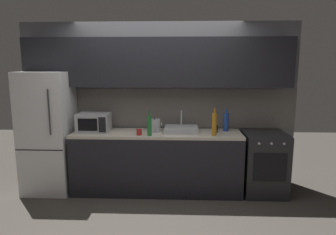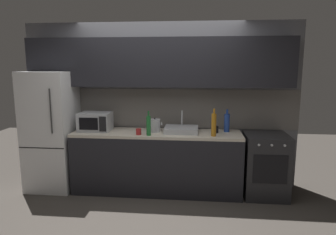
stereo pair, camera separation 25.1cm
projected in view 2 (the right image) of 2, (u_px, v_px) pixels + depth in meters
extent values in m
plane|color=#3D3833|center=(147.00, 221.00, 3.70)|extent=(10.00, 10.00, 0.00)
cube|color=slate|center=(160.00, 105.00, 4.76)|extent=(4.19, 0.10, 2.50)
cube|color=slate|center=(160.00, 108.00, 4.71)|extent=(4.19, 0.01, 0.60)
cube|color=black|center=(158.00, 62.00, 4.43)|extent=(3.85, 0.34, 0.70)
cube|color=black|center=(157.00, 163.00, 4.51)|extent=(2.45, 0.60, 0.86)
cube|color=beige|center=(157.00, 133.00, 4.43)|extent=(2.45, 0.60, 0.04)
cube|color=white|center=(52.00, 131.00, 4.59)|extent=(0.68, 0.66, 1.77)
cube|color=black|center=(41.00, 148.00, 4.29)|extent=(0.67, 0.00, 0.01)
cylinder|color=#333333|center=(51.00, 111.00, 4.16)|extent=(0.02, 0.02, 0.62)
cube|color=#232326|center=(265.00, 165.00, 4.35)|extent=(0.60, 0.60, 0.90)
cube|color=black|center=(270.00, 169.00, 4.05)|extent=(0.45, 0.01, 0.40)
cylinder|color=#B2B2B7|center=(259.00, 145.00, 4.00)|extent=(0.03, 0.02, 0.03)
cylinder|color=#B2B2B7|center=(272.00, 145.00, 3.98)|extent=(0.03, 0.02, 0.03)
cylinder|color=#B2B2B7|center=(285.00, 146.00, 3.96)|extent=(0.03, 0.02, 0.03)
cube|color=#A8AAAF|center=(95.00, 122.00, 4.51)|extent=(0.46, 0.34, 0.27)
cube|color=black|center=(88.00, 124.00, 4.35)|extent=(0.28, 0.01, 0.18)
cube|color=black|center=(103.00, 124.00, 4.33)|extent=(0.10, 0.01, 0.22)
cube|color=#ADAFB5|center=(181.00, 130.00, 4.41)|extent=(0.48, 0.38, 0.08)
cylinder|color=silver|center=(182.00, 118.00, 4.52)|extent=(0.02, 0.02, 0.22)
cylinder|color=#B7BABF|center=(155.00, 126.00, 4.43)|extent=(0.16, 0.16, 0.19)
sphere|color=black|center=(155.00, 118.00, 4.41)|extent=(0.02, 0.02, 0.02)
cone|color=#B7BABF|center=(162.00, 123.00, 4.42)|extent=(0.03, 0.03, 0.05)
cylinder|color=#B27019|center=(214.00, 125.00, 4.15)|extent=(0.07, 0.07, 0.31)
cylinder|color=#B27019|center=(214.00, 111.00, 4.12)|extent=(0.03, 0.03, 0.07)
cylinder|color=#234299|center=(227.00, 123.00, 4.43)|extent=(0.08, 0.08, 0.26)
cylinder|color=#234299|center=(227.00, 112.00, 4.40)|extent=(0.03, 0.03, 0.07)
cylinder|color=#1E6B2D|center=(149.00, 126.00, 4.20)|extent=(0.06, 0.06, 0.27)
cylinder|color=#1E6B2D|center=(148.00, 114.00, 4.17)|extent=(0.02, 0.02, 0.07)
cylinder|color=black|center=(216.00, 129.00, 4.38)|extent=(0.07, 0.07, 0.10)
cylinder|color=#A82323|center=(139.00, 132.00, 4.26)|extent=(0.07, 0.07, 0.09)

